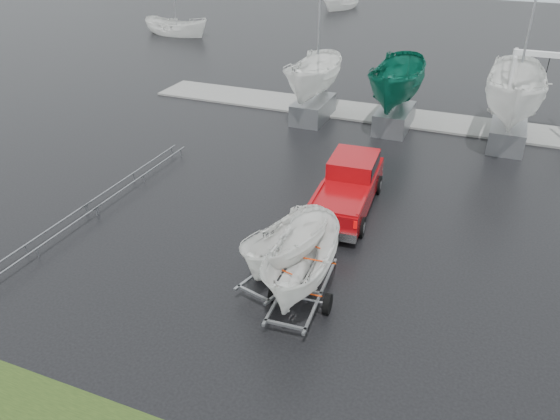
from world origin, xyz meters
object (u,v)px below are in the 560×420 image
(trailer_parked, at_px, (287,213))
(boat_hoist, at_px, (544,83))
(trailer_hitched, at_px, (304,222))
(pickup_truck, at_px, (349,184))

(trailer_parked, distance_m, boat_hoist, 17.50)
(trailer_hitched, bearing_deg, trailer_parked, 130.22)
(boat_hoist, bearing_deg, pickup_truck, -121.36)
(pickup_truck, xyz_separation_m, trailer_hitched, (0.39, -6.18, 1.77))
(pickup_truck, bearing_deg, trailer_hitched, -90.00)
(trailer_hitched, bearing_deg, pickup_truck, 90.00)
(pickup_truck, bearing_deg, trailer_parked, -98.20)
(pickup_truck, relative_size, boat_hoist, 1.34)
(pickup_truck, bearing_deg, boat_hoist, 54.99)
(trailer_parked, bearing_deg, trailer_hitched, -31.17)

